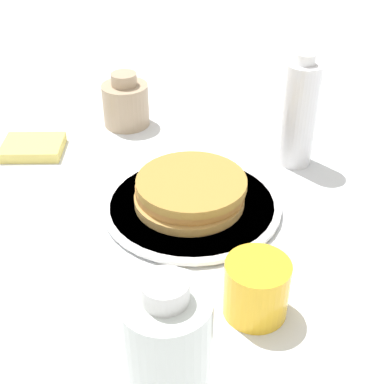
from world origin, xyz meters
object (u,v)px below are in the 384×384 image
at_px(pancake_stack, 190,190).
at_px(cream_jug, 126,103).
at_px(juice_glass, 256,288).
at_px(plate, 192,205).
at_px(water_bottle_mid, 299,114).

distance_m(pancake_stack, cream_jug, 0.33).
bearing_deg(juice_glass, cream_jug, 144.70).
bearing_deg(pancake_stack, cream_jug, 146.44).
bearing_deg(juice_glass, plate, 142.09).
bearing_deg(plate, pancake_stack, 155.67).
height_order(plate, pancake_stack, pancake_stack).
distance_m(plate, pancake_stack, 0.03).
xyz_separation_m(juice_glass, cream_jug, (-0.47, 0.33, 0.01)).
height_order(plate, water_bottle_mid, water_bottle_mid).
xyz_separation_m(pancake_stack, water_bottle_mid, (0.09, 0.23, 0.07)).
bearing_deg(cream_jug, pancake_stack, -33.56).
relative_size(plate, juice_glass, 3.50).
relative_size(plate, pancake_stack, 1.56).
xyz_separation_m(pancake_stack, cream_jug, (-0.27, 0.18, 0.02)).
xyz_separation_m(plate, cream_jug, (-0.28, 0.18, 0.04)).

